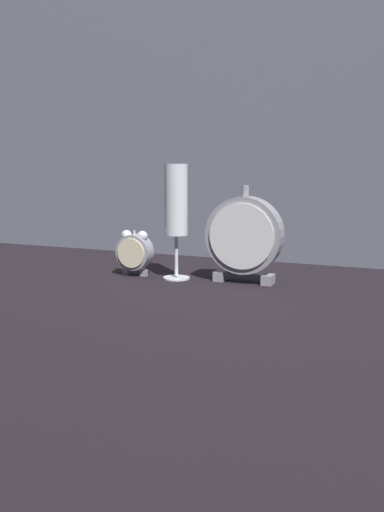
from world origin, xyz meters
TOP-DOWN VIEW (x-y plane):
  - ground_plane at (0.00, 0.00)m, footprint 4.00×4.00m
  - fabric_backdrop_drape at (0.00, 0.33)m, footprint 1.76×0.01m
  - alarm_clock_twin_bell at (-0.12, 0.07)m, footprint 0.07×0.03m
  - mantel_clock_silver at (0.10, 0.09)m, footprint 0.14×0.04m
  - champagne_flute at (-0.03, 0.07)m, footprint 0.05×0.05m

SIDE VIEW (x-z plane):
  - ground_plane at x=0.00m, z-range 0.00..0.00m
  - alarm_clock_twin_bell at x=-0.12m, z-range 0.00..0.10m
  - mantel_clock_silver at x=0.10m, z-range 0.00..0.18m
  - champagne_flute at x=-0.03m, z-range 0.03..0.25m
  - fabric_backdrop_drape at x=0.00m, z-range 0.00..0.75m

